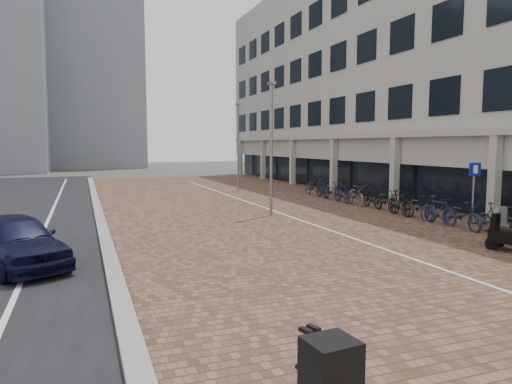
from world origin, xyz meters
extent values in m
plane|color=#474442|center=(0.00, 0.00, 0.00)|extent=(140.00, 140.00, 0.00)
cube|color=brown|center=(2.00, 12.00, 0.01)|extent=(14.50, 42.00, 0.04)
cube|color=gray|center=(-5.10, 12.00, 0.07)|extent=(0.35, 42.00, 0.14)
cube|color=white|center=(-7.00, 12.00, 0.02)|extent=(0.12, 44.00, 0.00)
cube|color=white|center=(2.20, 12.00, 0.04)|extent=(0.10, 30.00, 0.00)
cube|color=#A8A8A2|center=(13.00, 16.00, 8.50)|extent=(8.00, 40.00, 13.00)
cube|color=black|center=(9.60, 16.00, 1.70)|extent=(0.15, 38.00, 3.20)
cube|color=#A8A8A2|center=(9.40, 16.00, 3.45)|extent=(1.60, 38.00, 0.30)
cube|color=#A8A8A2|center=(8.80, 4.00, 1.70)|extent=(0.35, 0.35, 3.40)
cube|color=#A8A8A2|center=(8.80, 10.00, 1.70)|extent=(0.35, 0.35, 3.40)
cube|color=#A8A8A2|center=(8.80, 16.00, 1.70)|extent=(0.35, 0.35, 3.40)
cube|color=#A8A8A2|center=(8.80, 22.00, 1.70)|extent=(0.35, 0.35, 3.40)
cube|color=#A8A8A2|center=(8.80, 28.00, 1.70)|extent=(0.35, 0.35, 3.40)
cube|color=#A8A8A2|center=(8.80, 34.00, 1.70)|extent=(0.35, 0.35, 3.40)
cube|color=gray|center=(-4.00, 55.00, 13.00)|extent=(12.00, 10.00, 26.00)
imported|color=black|center=(-7.25, 3.07, 0.66)|extent=(3.03, 4.15, 1.31)
cylinder|color=slate|center=(7.50, 3.70, 1.06)|extent=(0.07, 0.07, 2.12)
cube|color=#0B1B96|center=(7.50, 3.67, 2.07)|extent=(0.48, 0.08, 0.48)
cylinder|color=slate|center=(1.58, 8.48, 2.71)|extent=(0.12, 0.12, 5.42)
cylinder|color=slate|center=(3.40, 18.35, 2.70)|extent=(0.12, 0.12, 5.40)
imported|color=#232228|center=(6.98, 2.15, 0.53)|extent=(0.59, 1.77, 1.05)
imported|color=#141E37|center=(6.67, 3.30, 0.52)|extent=(0.92, 2.04, 1.04)
imported|color=#161D3D|center=(6.61, 4.45, 0.53)|extent=(0.65, 1.78, 1.05)
imported|color=black|center=(6.73, 5.60, 0.52)|extent=(0.72, 1.98, 1.04)
imported|color=black|center=(6.63, 6.75, 0.53)|extent=(0.67, 1.79, 1.05)
imported|color=black|center=(6.84, 7.90, 0.52)|extent=(0.78, 2.00, 1.04)
imported|color=black|center=(6.89, 9.05, 0.53)|extent=(0.68, 1.79, 1.05)
imported|color=#55534E|center=(6.73, 10.20, 0.52)|extent=(1.05, 2.07, 1.04)
imported|color=#141335|center=(6.65, 11.35, 0.53)|extent=(0.65, 1.78, 1.05)
imported|color=black|center=(6.71, 12.50, 0.52)|extent=(0.71, 1.98, 1.04)
imported|color=#141738|center=(6.73, 13.65, 0.53)|extent=(0.80, 1.81, 1.05)
imported|color=black|center=(6.84, 14.80, 0.52)|extent=(0.77, 2.00, 1.04)
camera|label=1|loc=(-5.68, -9.30, 2.96)|focal=32.89mm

